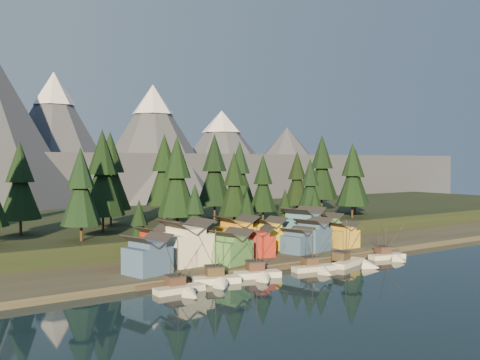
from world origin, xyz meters
TOP-DOWN VIEW (x-y plane):
  - ground at (0.00, 0.00)m, footprint 500.00×500.00m
  - shore_strip at (0.00, 40.00)m, footprint 400.00×50.00m
  - hillside at (0.00, 90.00)m, footprint 420.00×100.00m
  - dock at (0.00, 16.50)m, footprint 80.00×4.00m
  - mountain_ridge at (-4.20, 213.59)m, footprint 560.00×190.00m
  - boat_0 at (-33.17, 8.00)m, footprint 10.54×11.45m
  - boat_1 at (-23.36, 10.62)m, footprint 10.89×11.51m
  - boat_2 at (-12.75, 10.24)m, footprint 11.05×11.64m
  - boat_3 at (2.66, 8.40)m, footprint 11.21×11.85m
  - boat_4 at (14.57, 8.06)m, footprint 12.01×12.48m
  - boat_6 at (29.25, 9.04)m, footprint 10.63×11.20m
  - house_front_0 at (-33.97, 22.28)m, footprint 10.23×9.90m
  - house_front_1 at (-22.02, 26.80)m, footprint 10.90×10.52m
  - house_front_2 at (-12.60, 22.01)m, footprint 9.95×10.00m
  - house_front_3 at (-1.61, 26.10)m, footprint 9.14×8.88m
  - house_front_4 at (9.86, 23.74)m, footprint 8.13×8.51m
  - house_front_5 at (16.19, 24.57)m, footprint 10.07×9.52m
  - house_front_6 at (26.99, 23.79)m, footprint 7.38×7.00m
  - house_back_0 at (-26.98, 32.60)m, footprint 9.33×9.07m
  - house_back_1 at (-16.67, 32.20)m, footprint 9.45×9.54m
  - house_back_2 at (-3.84, 32.31)m, footprint 9.73×9.00m
  - house_back_3 at (6.29, 32.24)m, footprint 9.07×8.15m
  - house_back_4 at (20.12, 33.14)m, footprint 11.98×11.69m
  - house_back_5 at (30.21, 34.10)m, footprint 7.70×7.79m
  - tree_hill_1 at (-50.00, 68.00)m, footprint 10.93×10.93m
  - tree_hill_2 at (-40.00, 48.00)m, footprint 10.10×10.10m
  - tree_hill_3 at (-30.00, 60.00)m, footprint 12.39×12.39m
  - tree_hill_4 at (-22.00, 75.00)m, footprint 12.53×12.53m
  - tree_hill_5 at (-12.00, 50.00)m, footprint 11.60×11.60m
  - tree_hill_6 at (-4.00, 65.00)m, footprint 11.48×11.48m
  - tree_hill_7 at (6.00, 48.00)m, footprint 9.74×9.74m
  - tree_hill_8 at (14.00, 72.00)m, footprint 12.61×12.61m
  - tree_hill_9 at (22.00, 55.00)m, footprint 9.53×9.53m
  - tree_hill_10 at (30.00, 80.00)m, footprint 11.75×11.75m
  - tree_hill_11 at (38.00, 50.00)m, footprint 8.95×8.95m
  - tree_hill_12 at (46.00, 66.00)m, footprint 10.14×10.14m
  - tree_hill_13 at (56.00, 48.00)m, footprint 11.30×11.30m
  - tree_hill_14 at (64.00, 72.00)m, footprint 13.04×13.04m
  - tree_hill_15 at (0.00, 82.00)m, footprint 12.62×12.62m
  - tree_hill_17 at (68.00, 58.00)m, footprint 10.60×10.60m
  - tree_shore_0 at (-28.00, 40.00)m, footprint 6.37×6.37m
  - tree_shore_1 at (-12.00, 40.00)m, footprint 7.95×7.95m
  - tree_shore_2 at (5.00, 40.00)m, footprint 6.98×6.98m
  - tree_shore_3 at (19.00, 40.00)m, footprint 6.93×6.93m
  - tree_shore_4 at (31.00, 40.00)m, footprint 6.56×6.56m

SIDE VIEW (x-z plane):
  - ground at x=0.00m, z-range 0.00..0.00m
  - dock at x=0.00m, z-range 0.00..1.00m
  - shore_strip at x=0.00m, z-range 0.00..1.50m
  - boat_3 at x=2.66m, z-range -3.65..7.78m
  - boat_0 at x=-33.17m, z-range -3.66..7.97m
  - boat_6 at x=29.25m, z-range -3.62..7.97m
  - boat_4 at x=14.57m, z-range -3.97..8.55m
  - boat_2 at x=-12.75m, z-range -3.91..8.90m
  - boat_1 at x=-23.36m, z-range -3.90..8.93m
  - hillside at x=0.00m, z-range 0.00..6.00m
  - house_front_4 at x=9.86m, z-range 1.67..8.44m
  - house_front_6 at x=26.99m, z-range 1.68..8.84m
  - house_front_3 at x=-1.61m, z-range 1.70..9.41m
  - house_front_2 at x=-12.60m, z-range 1.71..9.75m
  - house_front_0 at x=-33.97m, z-range 1.72..10.20m
  - house_back_5 at x=30.21m, z-range 1.71..10.28m
  - house_back_0 at x=-26.98m, z-range 1.72..10.46m
  - house_front_5 at x=16.19m, z-range 1.72..10.54m
  - house_back_3 at x=6.29m, z-range 1.73..10.62m
  - house_back_1 at x=-16.67m, z-range 1.73..11.03m
  - house_back_2 at x=-3.84m, z-range 1.75..11.72m
  - house_front_1 at x=-22.02m, z-range 1.77..12.36m
  - house_back_4 at x=20.12m, z-range 1.77..12.67m
  - tree_shore_0 at x=-28.00m, z-range 2.18..17.02m
  - tree_shore_4 at x=31.00m, z-range 2.20..17.49m
  - tree_shore_3 at x=19.00m, z-range 2.24..18.39m
  - tree_shore_2 at x=5.00m, z-range 2.25..18.50m
  - tree_shore_1 at x=-12.00m, z-range 2.36..20.87m
  - tree_hill_11 at x=38.00m, z-range 6.97..27.82m
  - tree_hill_9 at x=22.00m, z-range 7.03..29.23m
  - tree_hill_7 at x=6.00m, z-range 7.06..29.74m
  - tree_hill_2 at x=-40.00m, z-range 7.10..30.63m
  - tree_hill_12 at x=46.00m, z-range 7.10..30.72m
  - tree_hill_17 at x=68.00m, z-range 7.15..31.85m
  - tree_hill_1 at x=-50.00m, z-range 7.19..32.65m
  - tree_hill_13 at x=56.00m, z-range 7.23..33.54m
  - tree_hill_6 at x=-4.00m, z-range 7.25..33.98m
  - tree_hill_5 at x=-12.00m, z-range 7.26..34.30m
  - tree_hill_10 at x=30.00m, z-range 7.28..34.66m
  - tree_hill_3 at x=-30.00m, z-range 7.35..36.22m
  - tree_hill_4 at x=-22.00m, z-range 7.36..36.57m
  - tree_hill_8 at x=14.00m, z-range 7.37..36.74m
  - tree_hill_15 at x=0.00m, z-range 7.37..36.78m
  - tree_hill_14 at x=64.00m, z-range 7.42..37.80m
  - mountain_ridge at x=-4.20m, z-range -18.94..71.06m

